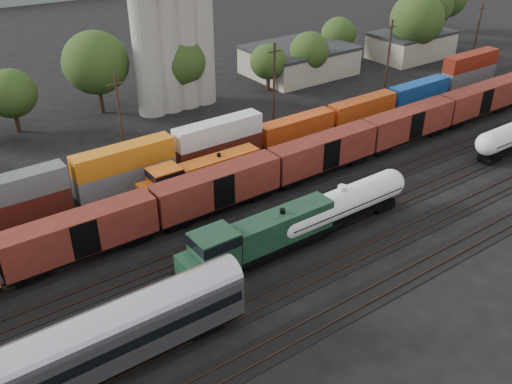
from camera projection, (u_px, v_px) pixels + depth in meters
ground at (306, 208)px, 64.34m from camera, size 600.00×600.00×0.00m
tracks at (306, 208)px, 64.32m from camera, size 180.00×33.20×0.20m
green_locomotive at (255, 239)px, 54.03m from camera, size 18.51×3.27×4.90m
tank_car_a at (341, 204)px, 59.61m from camera, size 17.92×3.21×4.70m
passenger_coach at (80, 350)px, 40.50m from camera, size 26.28×3.24×5.97m
orange_locomotive at (198, 175)px, 66.09m from camera, size 17.03×2.84×4.26m
boxcar_string at (274, 169)px, 65.86m from camera, size 153.60×2.90×4.20m
container_wall at (178, 158)px, 69.63m from camera, size 160.00×2.60×5.80m
grain_silo at (172, 37)px, 85.83m from camera, size 13.40×5.00×29.00m
industrial_sheds at (197, 89)px, 91.31m from camera, size 119.38×17.26×5.10m
tree_band at (161, 63)px, 86.88m from camera, size 160.72×22.15×13.48m
utility_poles at (203, 100)px, 76.79m from camera, size 122.20×0.36×12.00m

